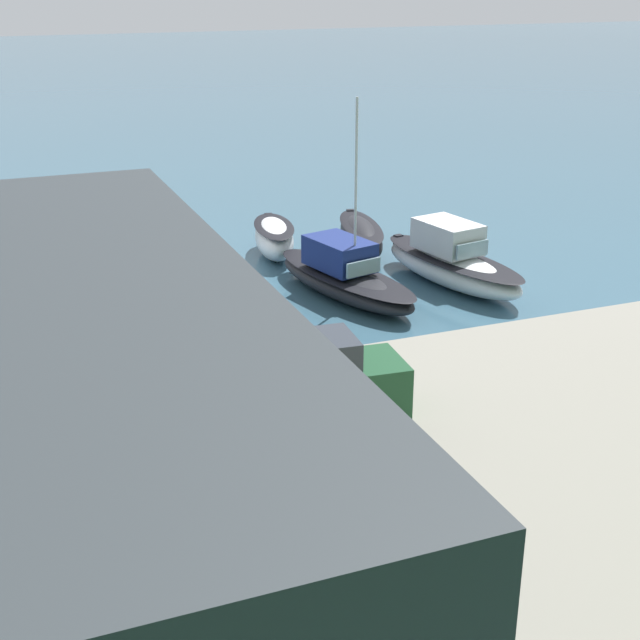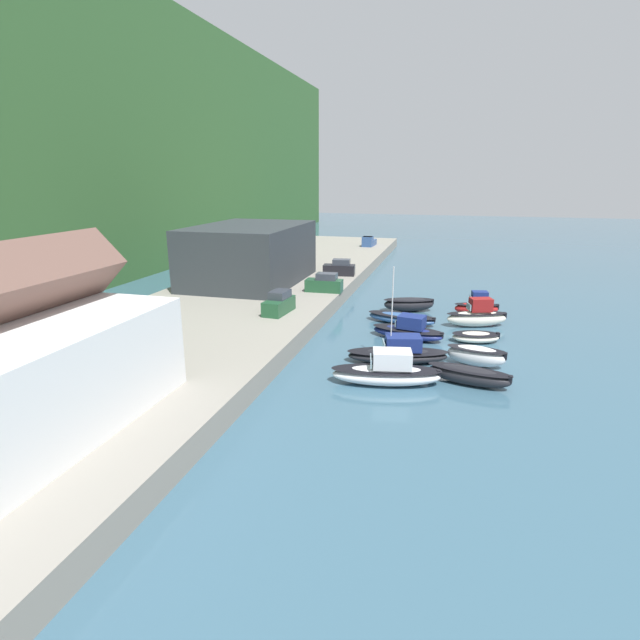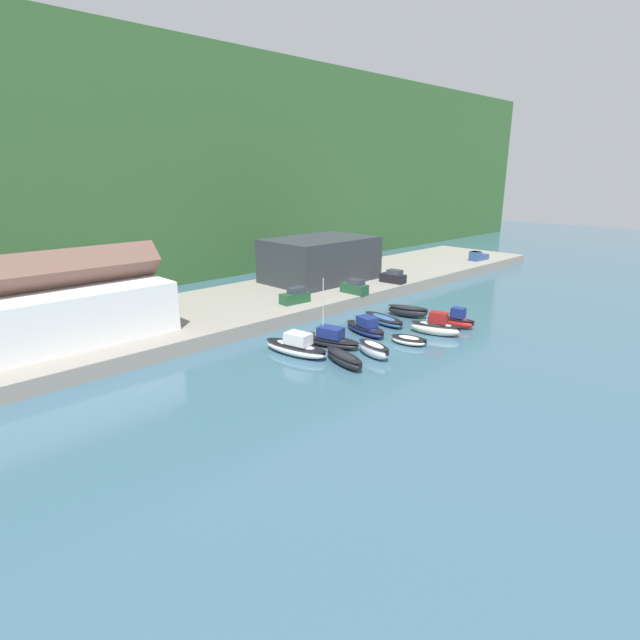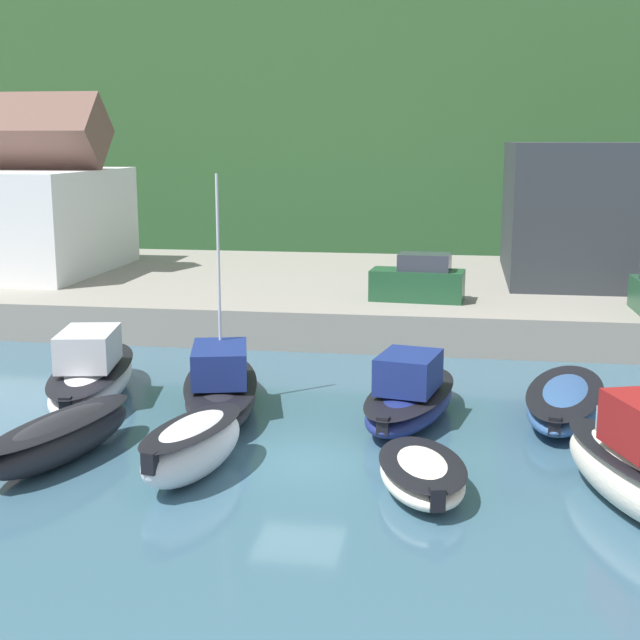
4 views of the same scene
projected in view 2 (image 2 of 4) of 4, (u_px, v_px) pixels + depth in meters
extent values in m
plane|color=#385B70|center=(455.00, 353.00, 42.58)|extent=(320.00, 320.00, 0.00)
cube|color=gray|center=(208.00, 323.00, 48.22)|extent=(132.41, 20.48, 1.71)
cube|color=#2D3338|center=(250.00, 254.00, 61.95)|extent=(17.69, 11.96, 7.07)
cube|color=slate|center=(295.00, 256.00, 60.45)|extent=(16.81, 0.10, 4.24)
ellipsoid|color=white|center=(386.00, 375.00, 36.05)|extent=(3.76, 8.10, 1.34)
ellipsoid|color=black|center=(386.00, 369.00, 35.92)|extent=(3.88, 8.27, 0.12)
cube|color=silver|center=(392.00, 359.00, 35.66)|extent=(2.24, 3.01, 1.24)
cube|color=#8CA5B2|center=(371.00, 361.00, 35.83)|extent=(1.58, 0.39, 0.62)
cube|color=black|center=(438.00, 374.00, 35.69)|extent=(0.41, 0.34, 0.56)
ellipsoid|color=black|center=(398.00, 356.00, 40.34)|extent=(4.18, 8.33, 1.09)
ellipsoid|color=black|center=(398.00, 351.00, 40.23)|extent=(4.30, 8.51, 0.12)
cube|color=navy|center=(403.00, 343.00, 40.02)|extent=(2.37, 3.14, 1.17)
cube|color=#8CA5B2|center=(384.00, 345.00, 40.11)|extent=(1.56, 0.47, 0.59)
cylinder|color=silver|center=(392.00, 309.00, 39.27)|extent=(0.10, 0.10, 6.76)
ellipsoid|color=navy|center=(408.00, 333.00, 46.21)|extent=(3.57, 6.95, 1.09)
ellipsoid|color=black|center=(408.00, 329.00, 46.10)|extent=(3.69, 7.10, 0.12)
cube|color=navy|center=(412.00, 322.00, 45.75)|extent=(2.16, 2.62, 1.17)
cube|color=#8CA5B2|center=(398.00, 322.00, 46.36)|extent=(1.55, 0.41, 0.59)
cube|color=black|center=(442.00, 335.00, 44.79)|extent=(0.41, 0.35, 0.56)
ellipsoid|color=#33568E|center=(402.00, 318.00, 51.11)|extent=(3.61, 7.29, 1.02)
ellipsoid|color=black|center=(402.00, 315.00, 51.02)|extent=(3.73, 7.44, 0.12)
cube|color=black|center=(434.00, 320.00, 49.64)|extent=(0.41, 0.34, 0.56)
ellipsoid|color=black|center=(409.00, 304.00, 55.56)|extent=(3.56, 5.88, 1.57)
ellipsoid|color=black|center=(409.00, 300.00, 55.41)|extent=(3.67, 6.01, 0.12)
cube|color=black|center=(432.00, 301.00, 55.56)|extent=(0.43, 0.37, 0.56)
ellipsoid|color=black|center=(469.00, 376.00, 36.01)|extent=(2.95, 6.14, 1.34)
ellipsoid|color=black|center=(469.00, 370.00, 35.88)|extent=(3.04, 6.27, 0.12)
cube|color=black|center=(510.00, 380.00, 34.65)|extent=(0.41, 0.35, 0.56)
ellipsoid|color=silver|center=(476.00, 356.00, 39.55)|extent=(2.57, 4.79, 1.65)
ellipsoid|color=black|center=(477.00, 349.00, 39.39)|extent=(2.65, 4.90, 0.12)
cube|color=black|center=(505.00, 356.00, 38.51)|extent=(0.41, 0.35, 0.56)
ellipsoid|color=white|center=(476.00, 337.00, 45.29)|extent=(2.96, 4.53, 0.93)
ellipsoid|color=black|center=(476.00, 334.00, 45.20)|extent=(3.06, 4.63, 0.12)
cube|color=black|center=(498.00, 336.00, 45.16)|extent=(0.41, 0.35, 0.56)
ellipsoid|color=white|center=(477.00, 319.00, 49.92)|extent=(3.54, 6.25, 1.60)
ellipsoid|color=black|center=(477.00, 313.00, 49.77)|extent=(3.65, 6.39, 0.12)
cube|color=maroon|center=(481.00, 305.00, 49.54)|extent=(1.88, 2.41, 1.30)
cube|color=#8CA5B2|center=(469.00, 307.00, 49.52)|extent=(1.12, 0.46, 0.65)
cube|color=black|center=(505.00, 315.00, 50.00)|extent=(0.43, 0.38, 0.56)
ellipsoid|color=red|center=(476.00, 309.00, 54.12)|extent=(2.37, 4.84, 1.38)
ellipsoid|color=black|center=(477.00, 304.00, 53.98)|extent=(2.44, 4.95, 0.12)
cube|color=navy|center=(480.00, 297.00, 53.73)|extent=(1.47, 1.80, 1.25)
cube|color=#8CA5B2|center=(470.00, 298.00, 53.87)|extent=(1.10, 0.28, 0.62)
cube|color=black|center=(497.00, 307.00, 53.83)|extent=(0.40, 0.34, 0.56)
cube|color=#1E4C2D|center=(279.00, 306.00, 48.42)|extent=(4.33, 2.14, 1.40)
cube|color=#333842|center=(280.00, 294.00, 48.41)|extent=(2.43, 1.71, 0.76)
cube|color=#1E4C2D|center=(324.00, 286.00, 57.46)|extent=(1.94, 4.26, 1.40)
cube|color=#333842|center=(327.00, 276.00, 57.09)|extent=(1.60, 2.36, 0.76)
cube|color=black|center=(339.00, 270.00, 66.98)|extent=(2.25, 4.37, 1.40)
cube|color=#333842|center=(341.00, 262.00, 66.63)|extent=(1.78, 2.46, 0.76)
cube|color=#2D4C84|center=(370.00, 242.00, 95.96)|extent=(3.59, 2.14, 1.10)
cube|color=#2D4C84|center=(368.00, 242.00, 93.99)|extent=(1.97, 1.98, 1.90)
cube|color=#2D333D|center=(368.00, 238.00, 93.80)|extent=(1.69, 1.86, 0.50)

